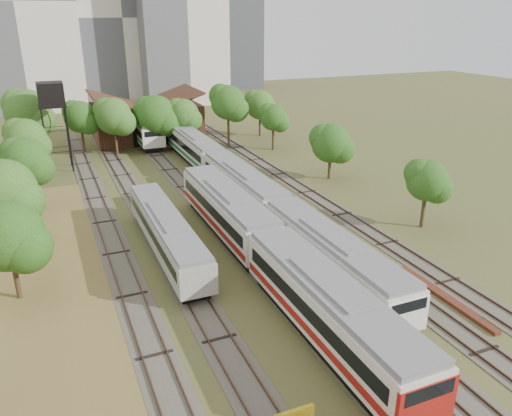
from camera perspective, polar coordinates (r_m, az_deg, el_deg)
name	(u,v)px	position (r m, az deg, el deg)	size (l,w,h in m)	color
ground	(359,337)	(32.39, 11.69, -14.27)	(240.00, 240.00, 0.00)	#475123
dry_grass_patch	(42,335)	(34.63, -23.29, -13.14)	(14.00, 60.00, 0.04)	brown
tracks	(217,205)	(52.06, -4.52, 0.30)	(24.60, 80.00, 0.19)	#4C473D
railcar_red_set	(268,251)	(37.25, 1.40, -4.92)	(3.30, 34.58, 4.09)	black
railcar_green_set	(243,187)	(51.55, -1.48, 2.45)	(3.04, 52.07, 3.76)	black
railcar_rear	(143,128)	(80.08, -12.79, 8.85)	(3.25, 16.08, 4.02)	black
old_grey_coach	(167,233)	(41.62, -10.15, -2.84)	(2.73, 18.00, 3.37)	black
water_tower	(51,97)	(66.91, -22.38, 11.67)	(3.17, 3.17, 10.98)	black
rail_pile_near	(451,302)	(37.37, 21.39, -9.98)	(0.53, 8.02, 0.27)	#5E2B1B
rail_pile_far	(437,291)	(38.42, 20.03, -8.90)	(0.47, 7.59, 0.25)	#5E2B1B
maintenance_shed	(146,121)	(82.07, -12.42, 9.74)	(16.45, 11.55, 7.58)	#3A1915
tree_band_left	(5,210)	(40.70, -26.80, -0.23)	(8.15, 54.41, 8.71)	#382616
tree_band_far	(142,112)	(73.62, -12.85, 10.64)	(39.35, 9.66, 9.65)	#382616
tree_band_right	(330,142)	(60.12, 8.50, 7.47)	(4.65, 35.40, 6.72)	#382616
tower_left	(14,1)	(116.22, -25.93, 20.47)	(22.00, 16.00, 42.00)	beige
tower_centre	(116,17)	(122.50, -15.75, 20.23)	(20.00, 18.00, 36.00)	beige
tower_far_right	(234,33)	(140.45, -2.48, 19.34)	(12.00, 12.00, 28.00)	#3E4145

